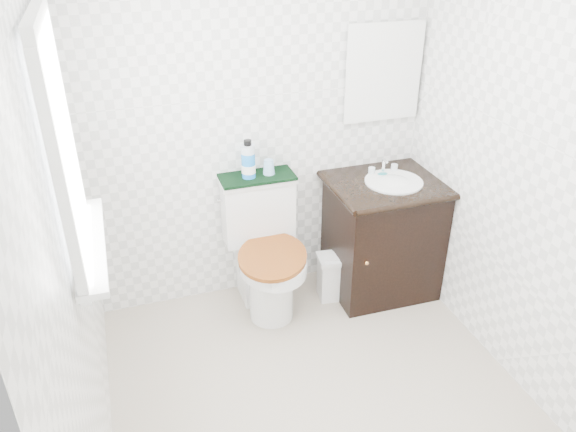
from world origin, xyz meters
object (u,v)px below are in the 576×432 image
toilet (264,255)px  cup (269,167)px  vanity (383,233)px  trash_bin (334,276)px  mouthwash_bottle (248,161)px

toilet → cup: 0.58m
vanity → toilet: bearing=175.8°
trash_bin → cup: cup is taller
mouthwash_bottle → cup: bearing=4.0°
cup → trash_bin: bearing=-27.8°
trash_bin → mouthwash_bottle: size_ratio=1.32×
trash_bin → mouthwash_bottle: bearing=159.5°
mouthwash_bottle → cup: (0.13, 0.01, -0.06)m
cup → mouthwash_bottle: bearing=-176.0°
vanity → trash_bin: (-0.35, -0.01, -0.27)m
trash_bin → cup: 0.89m
toilet → cup: size_ratio=9.43×
trash_bin → vanity: bearing=2.1°
toilet → mouthwash_bottle: 0.64m
toilet → mouthwash_bottle: bearing=113.9°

